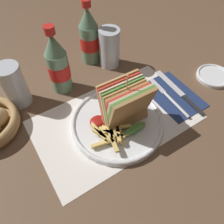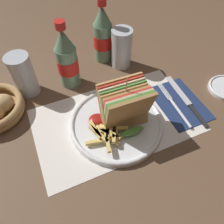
{
  "view_description": "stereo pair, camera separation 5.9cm",
  "coord_description": "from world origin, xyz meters",
  "px_view_note": "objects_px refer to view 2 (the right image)",
  "views": [
    {
      "loc": [
        -0.2,
        -0.26,
        0.5
      ],
      "look_at": [
        -0.0,
        0.05,
        0.04
      ],
      "focal_mm": 35.0,
      "sensor_mm": 36.0,
      "label": 1
    },
    {
      "loc": [
        -0.15,
        -0.29,
        0.5
      ],
      "look_at": [
        -0.0,
        0.05,
        0.04
      ],
      "focal_mm": 35.0,
      "sensor_mm": 36.0,
      "label": 2
    }
  ],
  "objects_px": {
    "knife": "(186,100)",
    "glass_near": "(121,48)",
    "coke_bottle_far": "(103,36)",
    "glass_far": "(24,77)",
    "coke_bottle_near": "(67,60)",
    "club_sandwich": "(125,107)",
    "fork": "(177,108)",
    "plate_main": "(115,124)"
  },
  "relations": [
    {
      "from": "knife",
      "to": "glass_near",
      "type": "bearing_deg",
      "value": 116.88
    },
    {
      "from": "coke_bottle_far",
      "to": "glass_far",
      "type": "relative_size",
      "value": 1.61
    },
    {
      "from": "coke_bottle_near",
      "to": "coke_bottle_far",
      "type": "height_order",
      "value": "same"
    },
    {
      "from": "coke_bottle_far",
      "to": "club_sandwich",
      "type": "bearing_deg",
      "value": -101.43
    },
    {
      "from": "fork",
      "to": "coke_bottle_near",
      "type": "relative_size",
      "value": 0.86
    },
    {
      "from": "knife",
      "to": "coke_bottle_far",
      "type": "relative_size",
      "value": 1.01
    },
    {
      "from": "knife",
      "to": "coke_bottle_near",
      "type": "relative_size",
      "value": 1.01
    },
    {
      "from": "fork",
      "to": "glass_far",
      "type": "bearing_deg",
      "value": 149.61
    },
    {
      "from": "coke_bottle_near",
      "to": "glass_near",
      "type": "xyz_separation_m",
      "value": [
        0.19,
        0.02,
        -0.03
      ]
    },
    {
      "from": "glass_far",
      "to": "glass_near",
      "type": "bearing_deg",
      "value": 0.65
    },
    {
      "from": "fork",
      "to": "coke_bottle_far",
      "type": "bearing_deg",
      "value": 111.44
    },
    {
      "from": "coke_bottle_near",
      "to": "plate_main",
      "type": "bearing_deg",
      "value": -74.49
    },
    {
      "from": "club_sandwich",
      "to": "fork",
      "type": "relative_size",
      "value": 0.88
    },
    {
      "from": "plate_main",
      "to": "coke_bottle_far",
      "type": "relative_size",
      "value": 1.2
    },
    {
      "from": "plate_main",
      "to": "club_sandwich",
      "type": "xyz_separation_m",
      "value": [
        0.03,
        -0.01,
        0.07
      ]
    },
    {
      "from": "plate_main",
      "to": "coke_bottle_near",
      "type": "relative_size",
      "value": 1.2
    },
    {
      "from": "club_sandwich",
      "to": "fork",
      "type": "xyz_separation_m",
      "value": [
        0.17,
        -0.01,
        -0.07
      ]
    },
    {
      "from": "glass_near",
      "to": "glass_far",
      "type": "bearing_deg",
      "value": -179.35
    },
    {
      "from": "fork",
      "to": "glass_near",
      "type": "distance_m",
      "value": 0.27
    },
    {
      "from": "club_sandwich",
      "to": "glass_far",
      "type": "distance_m",
      "value": 0.33
    },
    {
      "from": "fork",
      "to": "coke_bottle_far",
      "type": "height_order",
      "value": "coke_bottle_far"
    },
    {
      "from": "fork",
      "to": "glass_near",
      "type": "relative_size",
      "value": 1.39
    },
    {
      "from": "fork",
      "to": "knife",
      "type": "relative_size",
      "value": 0.85
    },
    {
      "from": "plate_main",
      "to": "fork",
      "type": "bearing_deg",
      "value": -5.72
    },
    {
      "from": "glass_near",
      "to": "knife",
      "type": "bearing_deg",
      "value": -65.98
    },
    {
      "from": "fork",
      "to": "glass_near",
      "type": "bearing_deg",
      "value": 106.46
    },
    {
      "from": "plate_main",
      "to": "fork",
      "type": "height_order",
      "value": "plate_main"
    },
    {
      "from": "plate_main",
      "to": "knife",
      "type": "height_order",
      "value": "plate_main"
    },
    {
      "from": "fork",
      "to": "coke_bottle_far",
      "type": "distance_m",
      "value": 0.34
    },
    {
      "from": "knife",
      "to": "glass_near",
      "type": "height_order",
      "value": "glass_near"
    },
    {
      "from": "club_sandwich",
      "to": "fork",
      "type": "height_order",
      "value": "club_sandwich"
    },
    {
      "from": "plate_main",
      "to": "knife",
      "type": "bearing_deg",
      "value": -0.96
    },
    {
      "from": "coke_bottle_near",
      "to": "glass_far",
      "type": "xyz_separation_m",
      "value": [
        -0.13,
        0.02,
        -0.03
      ]
    },
    {
      "from": "glass_near",
      "to": "glass_far",
      "type": "height_order",
      "value": "same"
    },
    {
      "from": "coke_bottle_far",
      "to": "glass_far",
      "type": "bearing_deg",
      "value": -167.86
    },
    {
      "from": "fork",
      "to": "club_sandwich",
      "type": "bearing_deg",
      "value": 178.1
    },
    {
      "from": "coke_bottle_near",
      "to": "glass_far",
      "type": "height_order",
      "value": "coke_bottle_near"
    },
    {
      "from": "knife",
      "to": "coke_bottle_far",
      "type": "distance_m",
      "value": 0.34
    },
    {
      "from": "fork",
      "to": "knife",
      "type": "bearing_deg",
      "value": 21.37
    },
    {
      "from": "club_sandwich",
      "to": "glass_far",
      "type": "height_order",
      "value": "club_sandwich"
    },
    {
      "from": "glass_far",
      "to": "knife",
      "type": "bearing_deg",
      "value": -28.87
    },
    {
      "from": "knife",
      "to": "fork",
      "type": "bearing_deg",
      "value": -158.63
    }
  ]
}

